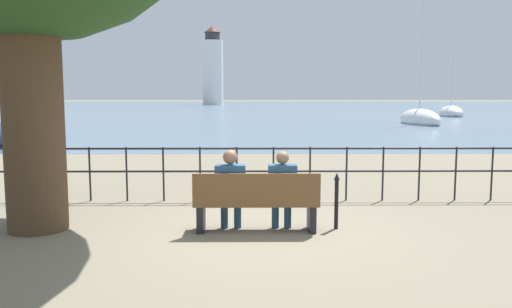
# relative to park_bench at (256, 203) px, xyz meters

# --- Properties ---
(ground_plane) EXTENTS (1000.00, 1000.00, 0.00)m
(ground_plane) POSITION_rel_park_bench_xyz_m (0.00, 0.06, -0.44)
(ground_plane) COLOR #7A705B
(harbor_water) EXTENTS (600.00, 300.00, 0.01)m
(harbor_water) POSITION_rel_park_bench_xyz_m (0.00, 160.45, -0.43)
(harbor_water) COLOR slate
(harbor_water) RESTS_ON ground_plane
(park_bench) EXTENTS (1.86, 0.45, 0.90)m
(park_bench) POSITION_rel_park_bench_xyz_m (0.00, 0.00, 0.00)
(park_bench) COLOR brown
(park_bench) RESTS_ON ground_plane
(seated_person_left) EXTENTS (0.45, 0.35, 1.23)m
(seated_person_left) POSITION_rel_park_bench_xyz_m (-0.39, 0.08, 0.24)
(seated_person_left) COLOR navy
(seated_person_left) RESTS_ON ground_plane
(seated_person_right) EXTENTS (0.42, 0.35, 1.21)m
(seated_person_right) POSITION_rel_park_bench_xyz_m (0.39, 0.08, 0.23)
(seated_person_right) COLOR navy
(seated_person_right) RESTS_ON ground_plane
(promenade_railing) EXTENTS (12.09, 0.04, 1.05)m
(promenade_railing) POSITION_rel_park_bench_xyz_m (0.00, 2.27, 0.26)
(promenade_railing) COLOR black
(promenade_railing) RESTS_ON ground_plane
(closed_umbrella) EXTENTS (0.09, 0.09, 0.86)m
(closed_umbrella) POSITION_rel_park_bench_xyz_m (1.22, 0.16, 0.05)
(closed_umbrella) COLOR black
(closed_umbrella) RESTS_ON ground_plane
(sailboat_0) EXTENTS (2.33, 6.25, 13.05)m
(sailboat_0) POSITION_rel_park_bench_xyz_m (12.75, 30.55, -0.02)
(sailboat_0) COLOR white
(sailboat_0) RESTS_ON ground_plane
(sailboat_1) EXTENTS (3.10, 6.08, 9.72)m
(sailboat_1) POSITION_rel_park_bench_xyz_m (21.92, 47.38, -0.06)
(sailboat_1) COLOR silver
(sailboat_1) RESTS_ON ground_plane
(sailboat_2) EXTENTS (3.90, 7.82, 8.19)m
(sailboat_2) POSITION_rel_park_bench_xyz_m (-10.61, 16.21, -0.07)
(sailboat_2) COLOR navy
(sailboat_2) RESTS_ON ground_plane
(harbor_lighthouse) EXTENTS (6.05, 6.05, 22.57)m
(harbor_lighthouse) POSITION_rel_park_bench_xyz_m (-11.17, 139.31, 10.06)
(harbor_lighthouse) COLOR white
(harbor_lighthouse) RESTS_ON ground_plane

